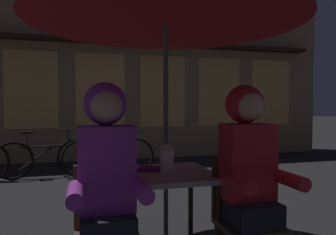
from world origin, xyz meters
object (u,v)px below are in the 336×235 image
(lantern, at_px, (167,157))
(chair_right, at_px, (245,214))
(cafe_table, at_px, (166,185))
(person_left_hooded, at_px, (107,173))
(person_right_hooded, at_px, (249,165))
(bicycle_second, at_px, (45,158))
(book, at_px, (151,169))
(chair_left, at_px, (107,227))
(bicycle_third, at_px, (109,156))
(patio_umbrella, at_px, (166,0))

(lantern, xyz_separation_m, chair_right, (0.47, -0.36, -0.37))
(cafe_table, distance_m, person_left_hooded, 0.67)
(cafe_table, bearing_deg, person_left_hooded, -138.43)
(person_left_hooded, xyz_separation_m, person_right_hooded, (0.96, 0.00, 0.00))
(person_left_hooded, bearing_deg, bicycle_second, 101.19)
(cafe_table, height_order, chair_right, chair_right)
(person_left_hooded, bearing_deg, book, 53.40)
(person_right_hooded, bearing_deg, chair_left, 176.61)
(chair_right, relative_size, person_right_hooded, 0.62)
(chair_right, height_order, person_right_hooded, person_right_hooded)
(lantern, distance_m, person_right_hooded, 0.63)
(chair_left, height_order, bicycle_third, chair_left)
(chair_right, bearing_deg, bicycle_third, 99.77)
(patio_umbrella, bearing_deg, bicycle_third, 92.90)
(lantern, xyz_separation_m, person_right_hooded, (0.47, -0.42, -0.01))
(chair_right, xyz_separation_m, bicycle_third, (-0.65, 3.80, -0.14))
(cafe_table, xyz_separation_m, lantern, (0.01, -0.01, 0.22))
(person_left_hooded, relative_size, bicycle_third, 0.83)
(person_right_hooded, distance_m, book, 0.78)
(bicycle_third, bearing_deg, book, -88.63)
(person_left_hooded, bearing_deg, bicycle_third, 85.46)
(bicycle_third, relative_size, book, 8.39)
(person_left_hooded, bearing_deg, patio_umbrella, 41.57)
(bicycle_second, bearing_deg, bicycle_third, -5.50)
(cafe_table, relative_size, patio_umbrella, 0.32)
(patio_umbrella, relative_size, book, 11.55)
(person_right_hooded, bearing_deg, bicycle_second, 113.76)
(chair_right, bearing_deg, person_right_hooded, -90.00)
(lantern, bearing_deg, bicycle_second, 109.72)
(person_right_hooded, bearing_deg, lantern, 138.53)
(chair_right, height_order, bicycle_third, chair_right)
(chair_left, height_order, bicycle_second, chair_left)
(lantern, bearing_deg, chair_left, -143.31)
(person_right_hooded, bearing_deg, chair_right, 90.00)
(chair_left, height_order, chair_right, same)
(cafe_table, relative_size, person_right_hooded, 0.53)
(chair_left, bearing_deg, lantern, 36.69)
(bicycle_second, bearing_deg, lantern, -70.28)
(cafe_table, relative_size, bicycle_third, 0.44)
(book, bearing_deg, lantern, -22.12)
(person_left_hooded, height_order, bicycle_second, person_left_hooded)
(book, bearing_deg, patio_umbrella, -21.86)
(lantern, bearing_deg, person_right_hooded, -41.47)
(chair_right, xyz_separation_m, person_right_hooded, (0.00, -0.06, 0.36))
(chair_right, xyz_separation_m, bicycle_second, (-1.74, 3.90, -0.14))
(person_right_hooded, relative_size, bicycle_third, 0.83)
(lantern, xyz_separation_m, book, (-0.10, 0.10, -0.11))
(bicycle_second, bearing_deg, chair_right, -65.93)
(patio_umbrella, xyz_separation_m, chair_left, (-0.48, -0.37, -1.57))
(patio_umbrella, distance_m, bicycle_second, 4.12)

